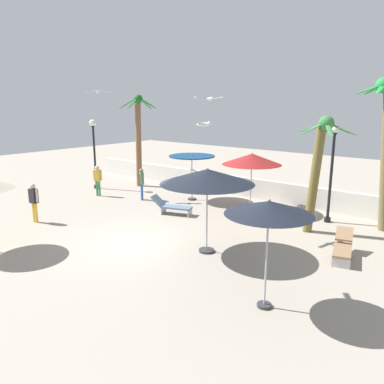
{
  "coord_description": "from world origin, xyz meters",
  "views": [
    {
      "loc": [
        9.8,
        -8.89,
        5.03
      ],
      "look_at": [
        0.0,
        3.02,
        1.4
      ],
      "focal_mm": 35.64,
      "sensor_mm": 36.0,
      "label": 1
    }
  ],
  "objects_px": {
    "palm_tree_1": "(138,132)",
    "lamp_post_0": "(94,145)",
    "patio_umbrella_1": "(269,209)",
    "patio_umbrella_2": "(207,177)",
    "lounge_chair_1": "(171,206)",
    "seagull_0": "(210,99)",
    "palm_tree_2": "(318,162)",
    "guest_2": "(34,199)",
    "patio_umbrella_3": "(252,159)",
    "guest_1": "(142,181)",
    "seagull_2": "(98,92)",
    "seagull_1": "(203,124)",
    "lamp_post_1": "(331,170)",
    "patio_umbrella_0": "(192,158)",
    "guest_0": "(98,178)",
    "lounge_chair_0": "(343,246)"
  },
  "relations": [
    {
      "from": "patio_umbrella_2",
      "to": "lamp_post_1",
      "type": "relative_size",
      "value": 0.77
    },
    {
      "from": "palm_tree_2",
      "to": "seagull_1",
      "type": "distance_m",
      "value": 6.44
    },
    {
      "from": "patio_umbrella_3",
      "to": "guest_0",
      "type": "height_order",
      "value": "patio_umbrella_3"
    },
    {
      "from": "patio_umbrella_2",
      "to": "seagull_0",
      "type": "height_order",
      "value": "seagull_0"
    },
    {
      "from": "seagull_1",
      "to": "seagull_2",
      "type": "bearing_deg",
      "value": 156.32
    },
    {
      "from": "lamp_post_1",
      "to": "patio_umbrella_2",
      "type": "bearing_deg",
      "value": -108.3
    },
    {
      "from": "patio_umbrella_1",
      "to": "patio_umbrella_2",
      "type": "distance_m",
      "value": 3.89
    },
    {
      "from": "patio_umbrella_3",
      "to": "lamp_post_1",
      "type": "height_order",
      "value": "lamp_post_1"
    },
    {
      "from": "patio_umbrella_1",
      "to": "palm_tree_1",
      "type": "bearing_deg",
      "value": 148.84
    },
    {
      "from": "patio_umbrella_3",
      "to": "seagull_0",
      "type": "xyz_separation_m",
      "value": [
        0.32,
        -3.73,
        2.71
      ]
    },
    {
      "from": "patio_umbrella_1",
      "to": "patio_umbrella_2",
      "type": "bearing_deg",
      "value": 149.36
    },
    {
      "from": "patio_umbrella_2",
      "to": "lamp_post_0",
      "type": "relative_size",
      "value": 0.78
    },
    {
      "from": "patio_umbrella_2",
      "to": "seagull_2",
      "type": "bearing_deg",
      "value": 163.7
    },
    {
      "from": "patio_umbrella_1",
      "to": "guest_1",
      "type": "height_order",
      "value": "patio_umbrella_1"
    },
    {
      "from": "patio_umbrella_1",
      "to": "lounge_chair_0",
      "type": "relative_size",
      "value": 1.46
    },
    {
      "from": "guest_2",
      "to": "seagull_2",
      "type": "xyz_separation_m",
      "value": [
        -1.44,
        4.71,
        4.53
      ]
    },
    {
      "from": "lamp_post_0",
      "to": "guest_0",
      "type": "height_order",
      "value": "lamp_post_0"
    },
    {
      "from": "patio_umbrella_3",
      "to": "seagull_2",
      "type": "xyz_separation_m",
      "value": [
        -7.62,
        -2.75,
        3.1
      ]
    },
    {
      "from": "palm_tree_1",
      "to": "palm_tree_2",
      "type": "xyz_separation_m",
      "value": [
        11.73,
        -1.62,
        -0.5
      ]
    },
    {
      "from": "patio_umbrella_2",
      "to": "lounge_chair_0",
      "type": "distance_m",
      "value": 5.04
    },
    {
      "from": "patio_umbrella_1",
      "to": "patio_umbrella_2",
      "type": "height_order",
      "value": "patio_umbrella_2"
    },
    {
      "from": "lamp_post_0",
      "to": "lounge_chair_1",
      "type": "relative_size",
      "value": 2.08
    },
    {
      "from": "palm_tree_2",
      "to": "seagull_0",
      "type": "distance_m",
      "value": 4.76
    },
    {
      "from": "palm_tree_1",
      "to": "palm_tree_2",
      "type": "relative_size",
      "value": 1.2
    },
    {
      "from": "patio_umbrella_3",
      "to": "seagull_0",
      "type": "distance_m",
      "value": 4.62
    },
    {
      "from": "patio_umbrella_1",
      "to": "guest_2",
      "type": "distance_m",
      "value": 11.16
    },
    {
      "from": "patio_umbrella_1",
      "to": "guest_1",
      "type": "xyz_separation_m",
      "value": [
        -10.36,
        5.54,
        -1.56
      ]
    },
    {
      "from": "patio_umbrella_0",
      "to": "lamp_post_1",
      "type": "bearing_deg",
      "value": 6.06
    },
    {
      "from": "patio_umbrella_3",
      "to": "palm_tree_2",
      "type": "height_order",
      "value": "palm_tree_2"
    },
    {
      "from": "patio_umbrella_1",
      "to": "guest_1",
      "type": "bearing_deg",
      "value": 151.85
    },
    {
      "from": "palm_tree_1",
      "to": "patio_umbrella_3",
      "type": "bearing_deg",
      "value": -3.31
    },
    {
      "from": "palm_tree_1",
      "to": "palm_tree_2",
      "type": "distance_m",
      "value": 11.85
    },
    {
      "from": "lamp_post_0",
      "to": "lounge_chair_1",
      "type": "height_order",
      "value": "lamp_post_0"
    },
    {
      "from": "guest_1",
      "to": "seagull_1",
      "type": "bearing_deg",
      "value": -33.32
    },
    {
      "from": "lamp_post_0",
      "to": "patio_umbrella_0",
      "type": "bearing_deg",
      "value": 13.8
    },
    {
      "from": "patio_umbrella_0",
      "to": "palm_tree_2",
      "type": "distance_m",
      "value": 7.14
    },
    {
      "from": "palm_tree_1",
      "to": "lamp_post_0",
      "type": "distance_m",
      "value": 2.73
    },
    {
      "from": "lounge_chair_1",
      "to": "seagull_0",
      "type": "height_order",
      "value": "seagull_0"
    },
    {
      "from": "palm_tree_1",
      "to": "seagull_1",
      "type": "bearing_deg",
      "value": -35.4
    },
    {
      "from": "palm_tree_2",
      "to": "guest_2",
      "type": "bearing_deg",
      "value": -147.13
    },
    {
      "from": "patio_umbrella_3",
      "to": "guest_1",
      "type": "xyz_separation_m",
      "value": [
        -5.5,
        -1.86,
        -1.45
      ]
    },
    {
      "from": "patio_umbrella_0",
      "to": "lamp_post_0",
      "type": "xyz_separation_m",
      "value": [
        -6.19,
        -1.52,
        0.39
      ]
    },
    {
      "from": "patio_umbrella_2",
      "to": "lounge_chair_1",
      "type": "relative_size",
      "value": 1.62
    },
    {
      "from": "lamp_post_0",
      "to": "patio_umbrella_1",
      "type": "bearing_deg",
      "value": -21.49
    },
    {
      "from": "guest_1",
      "to": "guest_2",
      "type": "relative_size",
      "value": 0.98
    },
    {
      "from": "guest_0",
      "to": "guest_2",
      "type": "bearing_deg",
      "value": -68.9
    },
    {
      "from": "palm_tree_2",
      "to": "guest_0",
      "type": "relative_size",
      "value": 2.7
    },
    {
      "from": "lounge_chair_0",
      "to": "palm_tree_1",
      "type": "bearing_deg",
      "value": 165.59
    },
    {
      "from": "patio_umbrella_3",
      "to": "guest_0",
      "type": "bearing_deg",
      "value": -160.68
    },
    {
      "from": "palm_tree_2",
      "to": "guest_2",
      "type": "distance_m",
      "value": 11.76
    }
  ]
}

